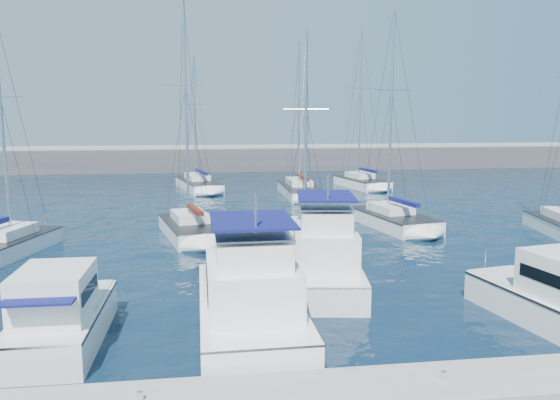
{
  "coord_description": "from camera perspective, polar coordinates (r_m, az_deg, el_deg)",
  "views": [
    {
      "loc": [
        -6.24,
        -24.08,
        7.71
      ],
      "look_at": [
        -2.21,
        5.49,
        3.0
      ],
      "focal_mm": 35.0,
      "sensor_mm": 36.0,
      "label": 1
    }
  ],
  "objects": [
    {
      "name": "motor_yacht_port_outer",
      "position": [
        20.06,
        -21.97,
        -11.43
      ],
      "size": [
        2.69,
        6.1,
        3.2
      ],
      "rotation": [
        0.0,
        0.0,
        -0.01
      ],
      "color": "silver",
      "rests_on": "ground"
    },
    {
      "name": "motor_yacht_stbd_inner",
      "position": [
        24.87,
        4.56,
        -6.39
      ],
      "size": [
        4.43,
        9.15,
        4.69
      ],
      "rotation": [
        0.0,
        0.0,
        -0.15
      ],
      "color": "silver",
      "rests_on": "ground"
    },
    {
      "name": "breakwater",
      "position": [
        76.62,
        -3.07,
        3.98
      ],
      "size": [
        160.0,
        6.0,
        4.45
      ],
      "color": "#424244",
      "rests_on": "ground"
    },
    {
      "name": "sailboat_back_c",
      "position": [
        58.62,
        8.52,
        1.87
      ],
      "size": [
        4.59,
        7.99,
        16.71
      ],
      "rotation": [
        0.0,
        0.0,
        0.21
      ],
      "color": "white",
      "rests_on": "ground"
    },
    {
      "name": "sailboat_mid_d",
      "position": [
        38.4,
        11.73,
        -2.0
      ],
      "size": [
        4.57,
        8.01,
        14.95
      ],
      "rotation": [
        0.0,
        0.0,
        0.2
      ],
      "color": "silver",
      "rests_on": "ground"
    },
    {
      "name": "dock",
      "position": [
        16.28,
        16.63,
        -18.52
      ],
      "size": [
        40.0,
        2.2,
        0.6
      ],
      "primitive_type": "cube",
      "color": "gray",
      "rests_on": "ground"
    },
    {
      "name": "dock_cleat_centre",
      "position": [
        16.09,
        16.7,
        -17.18
      ],
      "size": [
        0.16,
        0.16,
        0.25
      ],
      "primitive_type": "cylinder",
      "color": "silver",
      "rests_on": "dock"
    },
    {
      "name": "dock_cleat_near_port",
      "position": [
        14.93,
        -14.42,
        -19.24
      ],
      "size": [
        0.16,
        0.16,
        0.25
      ],
      "primitive_type": "cylinder",
      "color": "silver",
      "rests_on": "dock"
    },
    {
      "name": "motor_yacht_port_inner",
      "position": [
        19.67,
        -3.15,
        -10.58
      ],
      "size": [
        3.71,
        9.01,
        4.69
      ],
      "rotation": [
        0.0,
        0.0,
        0.01
      ],
      "color": "white",
      "rests_on": "ground"
    },
    {
      "name": "sailboat_back_a",
      "position": [
        57.1,
        -8.53,
        1.62
      ],
      "size": [
        5.13,
        9.72,
        13.92
      ],
      "rotation": [
        0.0,
        0.0,
        0.24
      ],
      "color": "white",
      "rests_on": "ground"
    },
    {
      "name": "motor_yacht_stbd_outer",
      "position": [
        22.68,
        26.81,
        -9.39
      ],
      "size": [
        3.68,
        6.97,
        3.2
      ],
      "rotation": [
        0.0,
        0.0,
        0.18
      ],
      "color": "silver",
      "rests_on": "ground"
    },
    {
      "name": "sailboat_back_b",
      "position": [
        52.17,
        2.09,
        1.03
      ],
      "size": [
        3.23,
        9.56,
        14.68
      ],
      "rotation": [
        0.0,
        0.0,
        0.01
      ],
      "color": "silver",
      "rests_on": "ground"
    },
    {
      "name": "ground",
      "position": [
        26.04,
        6.53,
        -8.31
      ],
      "size": [
        220.0,
        220.0,
        0.0
      ],
      "primitive_type": "plane",
      "color": "black",
      "rests_on": "ground"
    },
    {
      "name": "sailboat_mid_c",
      "position": [
        31.62,
        2.49,
        -4.2
      ],
      "size": [
        4.92,
        8.17,
        12.7
      ],
      "rotation": [
        0.0,
        0.0,
        -0.27
      ],
      "color": "white",
      "rests_on": "ground"
    },
    {
      "name": "sailboat_mid_a",
      "position": [
        33.84,
        -26.89,
        -4.28
      ],
      "size": [
        4.86,
        7.6,
        13.8
      ],
      "rotation": [
        0.0,
        0.0,
        -0.28
      ],
      "color": "white",
      "rests_on": "ground"
    },
    {
      "name": "sailboat_mid_b",
      "position": [
        35.09,
        -9.26,
        -2.94
      ],
      "size": [
        4.63,
        7.8,
        15.18
      ],
      "rotation": [
        0.0,
        0.0,
        0.23
      ],
      "color": "silver",
      "rests_on": "ground"
    }
  ]
}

